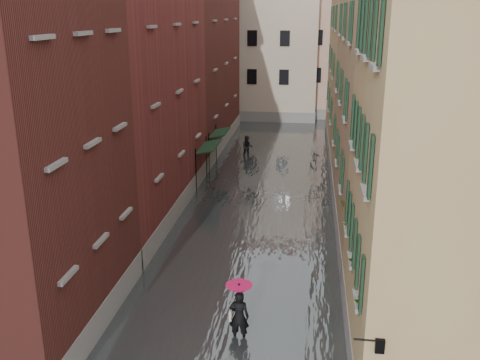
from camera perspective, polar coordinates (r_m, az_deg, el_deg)
The scene contains 15 objects.
ground at distance 20.06m, azimuth -0.85°, elevation -13.59°, with size 120.00×120.00×0.00m, color #57575A.
floodwater at distance 31.79m, azimuth 2.55°, elevation -1.31°, with size 10.00×60.00×0.20m, color #4D5456.
building_left_mid at distance 27.98m, azimuth -12.63°, elevation 8.67°, with size 6.00×14.00×12.50m, color maroon.
building_left_far at distance 42.20m, azimuth -5.69°, elevation 12.90°, with size 6.00×16.00×14.00m, color maroon.
building_right_near at distance 16.30m, azimuth 23.08°, elevation -0.38°, with size 6.00×8.00×11.50m, color #AA8157.
building_right_mid at distance 26.64m, azimuth 17.29°, elevation 8.42°, with size 6.00×14.00×13.00m, color #9B855E.
building_right_far at distance 41.48m, azimuth 13.91°, elevation 10.67°, with size 6.00×16.00×11.50m, color #AA8157.
building_end_cream at distance 55.39m, azimuth 1.83°, elevation 13.55°, with size 12.00×9.00×13.00m, color beige.
building_end_pink at distance 57.25m, azimuth 11.27°, elevation 12.87°, with size 10.00×9.00×12.00m, color #D0A792.
awning_near at distance 32.50m, azimuth -3.38°, elevation 3.47°, with size 1.09×3.23×2.80m.
awning_far at distance 36.21m, azimuth -2.24°, elevation 4.93°, with size 1.09×2.78×2.80m.
wall_lantern at distance 13.34m, azimuth 14.58°, elevation -16.61°, with size 0.71×0.22×0.35m.
window_planters at distance 17.56m, azimuth 12.16°, elevation -5.87°, with size 0.59×8.28×0.84m.
pedestrian_main at distance 17.75m, azimuth -0.11°, elevation -13.54°, with size 0.90×0.90×2.06m.
pedestrian_far at distance 39.25m, azimuth 0.78°, elevation 3.51°, with size 0.82×0.64×1.69m, color black.
Camera 1 is at (2.53, -16.97, 10.38)m, focal length 40.00 mm.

